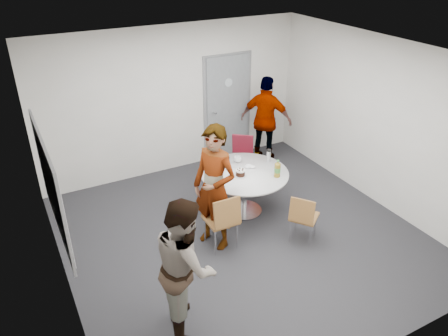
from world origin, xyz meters
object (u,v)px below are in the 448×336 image
whiteboard (51,185)px  person_right (266,120)px  door (227,108)px  table (246,178)px  chair_near_left (224,218)px  chair_near_right (303,215)px  person_main (215,188)px  chair_far (242,154)px  person_left (186,265)px

whiteboard → person_right: size_ratio=1.11×
door → table: bearing=-110.4°
whiteboard → chair_near_left: (2.07, -0.35, -0.91)m
chair_near_right → whiteboard: bearing=-140.2°
person_right → person_main: bearing=91.1°
door → person_main: door is taller
chair_near_right → chair_far: size_ratio=0.92×
chair_far → table: bearing=101.3°
chair_far → person_main: size_ratio=0.46×
chair_near_right → person_left: 2.18m
person_main → person_left: person_main is taller
whiteboard → person_right: (4.12, 1.75, -0.59)m
person_left → chair_far: bearing=-28.0°
whiteboard → person_right: bearing=23.0°
whiteboard → person_main: 2.11m
table → person_left: person_left is taller
door → chair_near_left: bearing=-119.4°
table → chair_far: (0.49, 0.96, -0.11)m
chair_near_left → chair_far: size_ratio=1.05×
whiteboard → chair_near_left: whiteboard is taller
chair_near_left → chair_far: (1.26, 1.67, -0.03)m
chair_near_left → person_main: (-0.04, 0.19, 0.38)m
person_main → person_left: 1.52m
door → chair_near_right: door is taller
whiteboard → chair_far: bearing=21.5°
whiteboard → chair_near_right: bearing=-13.3°
chair_near_left → person_right: bearing=46.4°
table → person_right: 1.91m
door → whiteboard: (-3.56, -2.28, 0.42)m
door → chair_far: 1.12m
whiteboard → chair_far: 3.71m
chair_near_right → chair_far: (0.18, 2.06, 0.04)m
chair_far → chair_near_right: bearing=123.3°
chair_far → person_right: 0.96m
table → person_left: 2.45m
table → person_main: bearing=-147.7°
chair_near_right → person_left: bearing=-110.9°
whiteboard → table: whiteboard is taller
whiteboard → person_main: bearing=-4.5°
chair_far → person_main: 2.01m
person_right → chair_near_left: bearing=94.4°
chair_near_right → chair_far: 2.07m
table → chair_near_right: bearing=-74.3°
door → whiteboard: 4.25m
whiteboard → chair_far: size_ratio=2.26×
whiteboard → table: 2.98m
person_main → whiteboard: bearing=-121.3°
table → person_main: 1.00m
whiteboard → chair_far: whiteboard is taller
chair_near_left → chair_near_right: bearing=-19.4°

